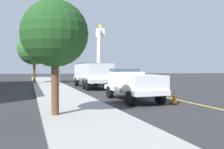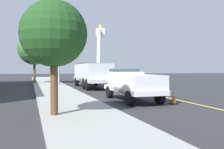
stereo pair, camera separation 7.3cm
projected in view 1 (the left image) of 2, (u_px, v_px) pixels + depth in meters
ground at (123, 88)px, 25.37m from camera, size 120.00×120.00×0.00m
sidewalk_far_side at (55, 89)px, 23.11m from camera, size 59.55×15.22×0.12m
lane_centre_stripe at (123, 88)px, 25.37m from camera, size 49.07×9.90×0.01m
utility_bucket_truck at (92, 72)px, 25.92m from camera, size 8.53×4.05×6.80m
service_pickup_truck at (133, 83)px, 15.63m from camera, size 5.90×3.15×2.06m
passing_minivan at (117, 75)px, 35.89m from camera, size 5.08×2.80×1.69m
traffic_cone_leading at (174, 97)px, 14.30m from camera, size 0.40×0.40×0.85m
traffic_cone_mid_front at (121, 87)px, 22.25m from camera, size 0.40×0.40×0.81m
traffic_cone_mid_rear at (99, 82)px, 30.53m from camera, size 0.40×0.40×0.74m
traffic_signal_mast at (61, 32)px, 26.34m from camera, size 6.98×1.55×8.82m
street_tree_left at (55, 34)px, 10.36m from camera, size 2.85×2.85×5.02m
street_tree_right at (34, 49)px, 32.09m from camera, size 4.25×4.25×6.75m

